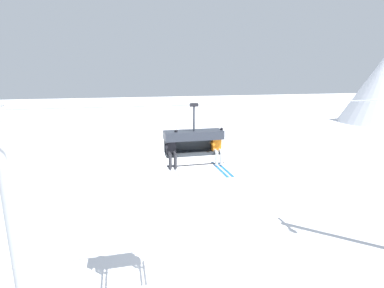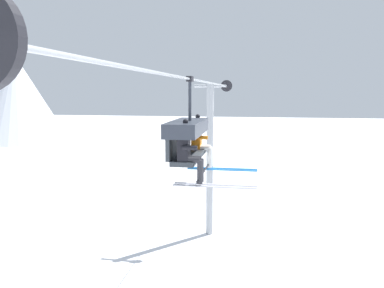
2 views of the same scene
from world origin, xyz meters
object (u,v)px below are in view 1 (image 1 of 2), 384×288
lift_tower_near (8,209)px  skier_orange (217,146)px  chairlift_chair (193,139)px  skier_black (172,149)px

lift_tower_near → skier_orange: 7.56m
chairlift_chair → lift_tower_near: bearing=173.7°
skier_orange → lift_tower_near: bearing=172.7°
chairlift_chair → skier_black: size_ratio=1.25×
skier_black → chairlift_chair: bearing=14.6°
chairlift_chair → skier_orange: chairlift_chair is taller
lift_tower_near → skier_orange: size_ratio=4.65×
lift_tower_near → chairlift_chair: size_ratio=3.72×
chairlift_chair → skier_black: bearing=-165.4°
skier_black → skier_orange: size_ratio=1.00×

